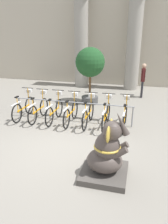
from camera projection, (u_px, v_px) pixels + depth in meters
ground_plane at (63, 147)px, 6.35m from camera, size 60.00×60.00×0.00m
building_facade at (110, 35)px, 13.14m from camera, size 20.00×0.20×6.00m
column_left at (81, 42)px, 12.71m from camera, size 1.00×1.00×5.16m
column_right at (134, 42)px, 12.00m from camera, size 1.00×1.00×5.16m
bike_rack at (72, 106)px, 7.98m from camera, size 4.45×0.05×0.77m
bicycle_0 at (24, 107)px, 8.41m from camera, size 0.48×1.69×1.10m
bicycle_1 at (39, 109)px, 8.23m from camera, size 0.48×1.69×1.10m
bicycle_2 at (55, 110)px, 8.08m from camera, size 0.48×1.69×1.10m
bicycle_3 at (71, 112)px, 7.91m from camera, size 0.48×1.69×1.10m
bicycle_4 at (88, 113)px, 7.77m from camera, size 0.48×1.69×1.10m
bicycle_5 at (106, 115)px, 7.62m from camera, size 0.48×1.69×1.10m
bicycle_6 at (125, 116)px, 7.51m from camera, size 0.48×1.69×1.10m
elephant_statue at (107, 155)px, 4.90m from camera, size 1.05×1.05×1.62m
person_pedestrian at (143, 77)px, 10.86m from camera, size 0.23×0.47×1.71m
potted_tree at (90, 65)px, 9.69m from camera, size 1.31×1.31×2.55m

